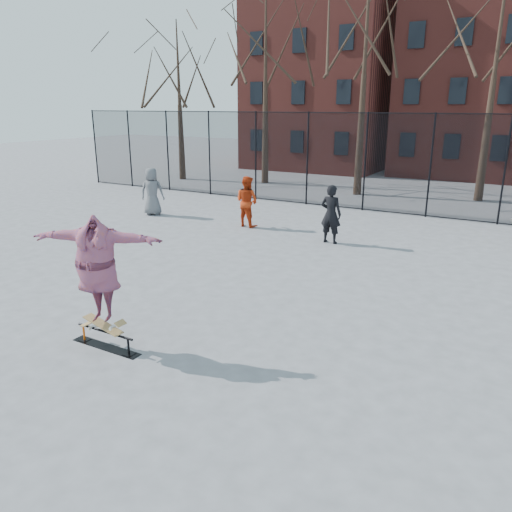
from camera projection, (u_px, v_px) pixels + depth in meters
The scene contains 10 objects.
ground at pixel (215, 336), 9.62m from camera, with size 100.00×100.00×0.00m, color slate.
skate_rail at pixel (106, 341), 9.12m from camera, with size 1.52×0.23×0.34m.
skateboard at pixel (103, 328), 9.06m from camera, with size 0.90×0.21×0.11m, color olive, non-canonical shape.
skater at pixel (98, 275), 8.77m from camera, with size 2.36×0.64×1.92m, color #3B3A91.
bystander_grey at pixel (152, 191), 19.93m from camera, with size 0.93×0.60×1.89m, color #5A5B5F.
bystander_black at pixel (331, 214), 15.83m from camera, with size 0.69×0.45×1.88m, color black.
bystander_red at pixel (247, 201), 18.05m from camera, with size 0.89×0.69×1.83m, color #B73110.
fence at pixel (399, 163), 19.80m from camera, with size 34.03×0.07×4.00m.
tree_row at pixel (429, 31), 21.81m from camera, with size 33.66×7.46×10.67m.
rowhouses at pixel (476, 73), 29.06m from camera, with size 29.00×7.00×13.00m.
Camera 1 is at (5.06, -7.19, 4.27)m, focal length 35.00 mm.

